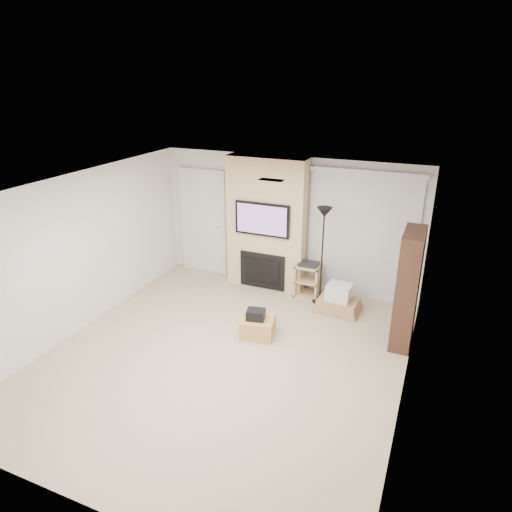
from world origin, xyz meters
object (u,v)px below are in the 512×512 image
at_px(ottoman, 258,326).
at_px(box_stack, 338,301).
at_px(floor_lamp, 324,229).
at_px(av_stand, 308,278).
at_px(bookshelf, 408,289).

height_order(ottoman, box_stack, box_stack).
xyz_separation_m(ottoman, floor_lamp, (0.60, 1.47, 1.25)).
bearing_deg(av_stand, bookshelf, -27.94).
bearing_deg(box_stack, ottoman, -127.82).
xyz_separation_m(floor_lamp, bookshelf, (1.52, -0.77, -0.50)).
bearing_deg(bookshelf, box_stack, 153.20).
bearing_deg(ottoman, floor_lamp, 67.90).
xyz_separation_m(floor_lamp, box_stack, (0.39, -0.20, -1.21)).
distance_m(av_stand, box_stack, 0.79).
bearing_deg(av_stand, box_stack, -29.80).
height_order(floor_lamp, box_stack, floor_lamp).
xyz_separation_m(floor_lamp, av_stand, (-0.29, 0.18, -1.05)).
xyz_separation_m(ottoman, bookshelf, (2.11, 0.70, 0.75)).
height_order(floor_lamp, av_stand, floor_lamp).
bearing_deg(floor_lamp, av_stand, 147.12).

